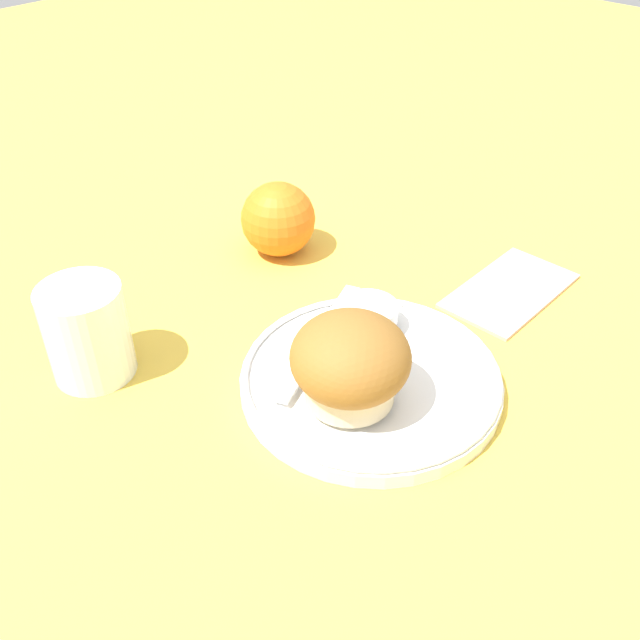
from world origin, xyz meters
TOP-DOWN VIEW (x-y plane):
  - ground_plane at (0.00, 0.00)m, footprint 3.00×3.00m
  - plate at (0.00, -0.02)m, footprint 0.24×0.24m
  - muffin at (-0.04, -0.03)m, footprint 0.10×0.10m
  - cream_ramekin at (0.05, 0.03)m, footprint 0.06×0.06m
  - berry_pair at (-0.01, 0.02)m, footprint 0.03×0.02m
  - butter_knife at (-0.00, 0.04)m, footprint 0.18×0.08m
  - orange_fruit at (0.11, 0.21)m, footprint 0.09×0.09m
  - juice_glass at (-0.16, 0.18)m, footprint 0.08×0.08m
  - folded_napkin at (0.22, -0.03)m, footprint 0.16×0.09m

SIDE VIEW (x-z plane):
  - ground_plane at x=0.00m, z-range 0.00..0.00m
  - folded_napkin at x=0.22m, z-range 0.00..0.01m
  - plate at x=0.00m, z-range 0.00..0.02m
  - butter_knife at x=0.00m, z-range 0.02..0.02m
  - berry_pair at x=-0.01m, z-range 0.02..0.04m
  - cream_ramekin at x=0.05m, z-range 0.02..0.04m
  - orange_fruit at x=0.11m, z-range 0.00..0.09m
  - juice_glass at x=-0.16m, z-range 0.00..0.09m
  - muffin at x=-0.04m, z-range 0.02..0.10m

